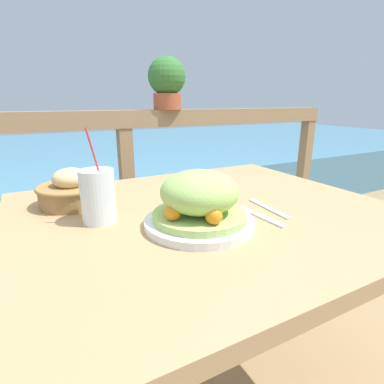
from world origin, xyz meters
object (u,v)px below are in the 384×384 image
(salad_plate, at_px, (199,203))
(bread_basket, at_px, (72,190))
(drink_glass, at_px, (98,196))
(potted_plant, at_px, (167,81))

(salad_plate, xyz_separation_m, bread_basket, (-0.27, 0.33, -0.02))
(drink_glass, height_order, bread_basket, drink_glass)
(salad_plate, relative_size, potted_plant, 1.04)
(salad_plate, bearing_deg, potted_plant, 70.89)
(drink_glass, xyz_separation_m, bread_basket, (-0.05, 0.18, -0.03))
(bread_basket, relative_size, potted_plant, 0.76)
(salad_plate, xyz_separation_m, drink_glass, (-0.22, 0.15, 0.01))
(salad_plate, height_order, bread_basket, salad_plate)
(drink_glass, relative_size, bread_basket, 1.22)
(bread_basket, xyz_separation_m, potted_plant, (0.59, 0.62, 0.37))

